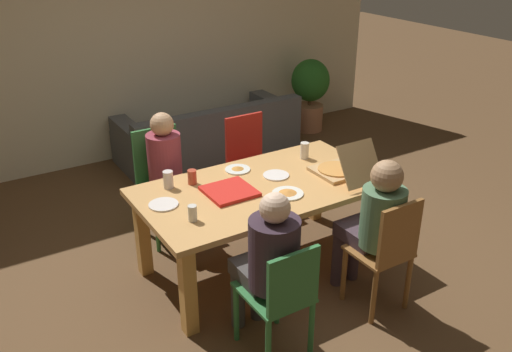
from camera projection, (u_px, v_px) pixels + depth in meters
The scene contains 22 objects.
ground_plane at pixel (262, 265), 4.64m from camera, with size 20.00×20.00×0.00m, color brown.
back_wall at pixel (127, 41), 6.31m from camera, with size 6.93×0.12×2.74m, color beige.
dining_table at pixel (263, 197), 4.37m from camera, with size 1.96×1.06×0.75m.
chair_0 at pixel (387, 251), 3.91m from camera, with size 0.39×0.38×0.92m.
person_0 at pixel (375, 219), 3.94m from camera, with size 0.31×0.55×1.18m.
chair_1 at pixel (162, 177), 4.92m from camera, with size 0.44×0.44×0.99m.
person_1 at pixel (168, 169), 4.74m from camera, with size 0.29×0.47×1.19m.
chair_2 at pixel (281, 296), 3.48m from camera, with size 0.39×0.46×0.88m.
person_2 at pixel (268, 258), 3.51m from camera, with size 0.33×0.54×1.18m.
chair_3 at pixel (249, 158), 5.36m from camera, with size 0.43×0.41×0.94m.
pizza_box_0 at pixel (340, 170), 4.48m from camera, with size 0.35×0.54×0.33m.
pizza_box_1 at pixel (230, 191), 4.20m from camera, with size 0.36×0.36×0.03m.
plate_0 at pixel (276, 175), 4.48m from camera, with size 0.21×0.21×0.01m.
plate_1 at pixel (164, 204), 4.02m from camera, with size 0.22×0.22×0.01m.
plate_2 at pixel (238, 169), 4.58m from camera, with size 0.21×0.21×0.03m.
plate_3 at pixel (288, 193), 4.18m from camera, with size 0.24×0.24×0.03m.
drinking_glass_0 at pixel (305, 151), 4.78m from camera, with size 0.07×0.07×0.14m, color silver.
drinking_glass_1 at pixel (193, 213), 3.79m from camera, with size 0.06×0.06×0.12m, color silver.
drinking_glass_2 at pixel (168, 180), 4.25m from camera, with size 0.08×0.08×0.14m, color silver.
drinking_glass_3 at pixel (192, 177), 4.32m from camera, with size 0.07×0.07×0.12m, color #B94530.
couch at pixel (209, 137), 6.63m from camera, with size 2.11×0.92×0.70m.
potted_plant at pixel (310, 90), 7.37m from camera, with size 0.51×0.51×0.97m.
Camera 1 is at (-2.08, -3.27, 2.66)m, focal length 38.63 mm.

